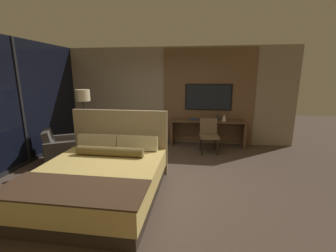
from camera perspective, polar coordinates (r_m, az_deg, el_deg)
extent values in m
plane|color=#4C3D33|center=(4.61, -4.50, -13.05)|extent=(16.00, 16.00, 0.00)
cube|color=gray|center=(6.74, 0.09, 7.65)|extent=(7.20, 0.06, 2.80)
cube|color=brown|center=(6.63, 10.20, 7.37)|extent=(2.59, 0.03, 2.70)
cube|color=black|center=(5.96, -33.37, 4.86)|extent=(0.02, 6.00, 2.80)
cube|color=black|center=(5.95, -33.22, 4.86)|extent=(0.04, 0.06, 2.80)
cube|color=black|center=(6.24, -31.69, -7.57)|extent=(0.05, 6.00, 0.08)
cube|color=#33281E|center=(4.03, -17.23, -15.94)|extent=(1.87, 2.10, 0.22)
cube|color=tan|center=(3.91, -17.51, -12.39)|extent=(1.93, 2.16, 0.33)
cube|color=#422D1E|center=(3.28, -23.11, -14.49)|extent=(1.95, 0.76, 0.02)
cube|color=#998460|center=(4.77, -12.01, -3.87)|extent=(1.97, 0.08, 1.32)
cube|color=beige|center=(4.80, -17.24, -3.71)|extent=(0.81, 0.23, 0.31)
cube|color=beige|center=(4.51, -7.67, -4.28)|extent=(0.81, 0.23, 0.31)
cylinder|color=brown|center=(4.29, -14.50, -6.27)|extent=(1.25, 0.17, 0.17)
cube|color=brown|center=(6.48, 10.05, 1.24)|extent=(2.09, 0.47, 0.03)
cube|color=brown|center=(6.60, 1.08, -1.68)|extent=(0.06, 0.42, 0.71)
cube|color=brown|center=(6.68, 18.66, -2.20)|extent=(0.06, 0.42, 0.71)
cube|color=brown|center=(6.75, 9.89, -0.92)|extent=(1.97, 0.02, 0.36)
cube|color=black|center=(6.60, 10.21, 7.25)|extent=(1.33, 0.04, 0.75)
cube|color=black|center=(6.58, 10.21, 7.23)|extent=(1.25, 0.01, 0.69)
cube|color=brown|center=(5.95, 10.42, -2.66)|extent=(0.53, 0.51, 0.05)
cube|color=brown|center=(6.08, 10.25, -0.02)|extent=(0.45, 0.15, 0.42)
cylinder|color=black|center=(5.81, 8.67, -5.37)|extent=(0.04, 0.04, 0.42)
cylinder|color=black|center=(5.87, 12.46, -5.35)|extent=(0.04, 0.04, 0.42)
cylinder|color=black|center=(6.16, 8.30, -4.29)|extent=(0.04, 0.04, 0.42)
cylinder|color=black|center=(6.22, 11.87, -4.29)|extent=(0.04, 0.04, 0.42)
cube|color=#47423D|center=(5.94, -24.83, -6.07)|extent=(0.95, 0.89, 0.41)
cube|color=#47423D|center=(5.86, -28.18, -2.69)|extent=(0.46, 0.62, 0.38)
cube|color=#47423D|center=(5.59, -25.10, -6.50)|extent=(0.71, 0.45, 0.55)
cube|color=#47423D|center=(6.25, -24.72, -4.48)|extent=(0.71, 0.45, 0.55)
cylinder|color=#282623|center=(6.26, -19.73, -6.54)|extent=(0.28, 0.28, 0.03)
cylinder|color=#332D28|center=(6.07, -20.22, -0.32)|extent=(0.03, 0.03, 1.42)
cylinder|color=beige|center=(5.95, -20.83, 7.30)|extent=(0.34, 0.34, 0.28)
cone|color=#333338|center=(6.56, 12.58, 2.71)|extent=(0.11, 0.11, 0.29)
cone|color=silver|center=(6.48, 14.07, 2.05)|extent=(0.13, 0.13, 0.19)
cube|color=navy|center=(6.50, 6.54, 1.69)|extent=(0.26, 0.22, 0.03)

